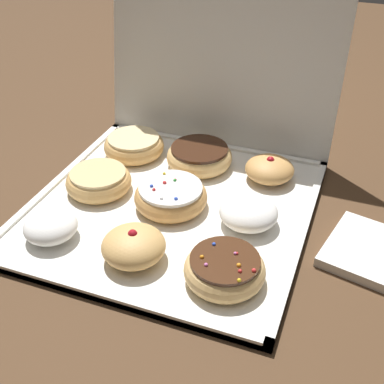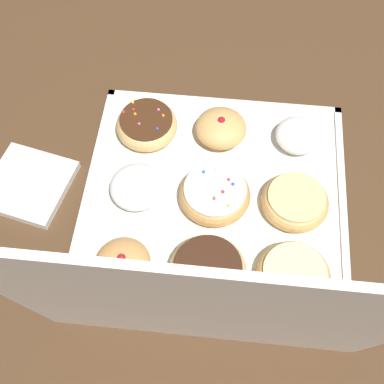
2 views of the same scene
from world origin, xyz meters
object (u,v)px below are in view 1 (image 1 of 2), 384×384
Objects in this scene: chocolate_frosted_donut_7 at (199,156)px; jelly_filled_donut_1 at (131,245)px; powdered_filled_donut_0 at (51,226)px; sprinkle_donut_2 at (225,269)px; glazed_ring_donut_6 at (134,145)px; sprinkle_donut_4 at (172,195)px; powdered_filled_donut_5 at (249,212)px; jelly_filled_donut_8 at (270,169)px; donut_box at (171,208)px; glazed_ring_donut_3 at (98,181)px; napkin_stack at (374,254)px.

jelly_filled_donut_1 is at bearing -90.74° from chocolate_frosted_donut_7.
sprinkle_donut_2 is at bearing 0.83° from powdered_filled_donut_0.
sprinkle_donut_2 is 0.37m from glazed_ring_donut_6.
sprinkle_donut_4 is 0.13m from powdered_filled_donut_5.
glazed_ring_donut_6 is 1.33× the size of jelly_filled_donut_8.
sprinkle_donut_4 is (0.14, 0.14, -0.00)m from powdered_filled_donut_0.
jelly_filled_donut_8 is at bearing 89.75° from powdered_filled_donut_5.
powdered_filled_donut_5 is (-0.00, 0.13, 0.00)m from sprinkle_donut_2.
glazed_ring_donut_6 is at bearing 134.90° from donut_box.
jelly_filled_donut_1 is 0.31m from jelly_filled_donut_8.
powdered_filled_donut_0 is 0.88× the size of jelly_filled_donut_1.
jelly_filled_donut_8 reaches higher than powdered_filled_donut_0.
powdered_filled_donut_5 is at bearing 91.36° from sprinkle_donut_2.
jelly_filled_donut_1 is 0.82× the size of sprinkle_donut_2.
glazed_ring_donut_3 and glazed_ring_donut_6 have the same top height.
powdered_filled_donut_0 is 0.67× the size of chocolate_frosted_donut_7.
glazed_ring_donut_3 is (-0.27, 0.13, -0.00)m from sprinkle_donut_2.
jelly_filled_donut_8 is at bearing 144.12° from napkin_stack.
jelly_filled_donut_8 reaches higher than sprinkle_donut_2.
powdered_filled_donut_0 is 0.72× the size of glazed_ring_donut_3.
glazed_ring_donut_3 is 0.46m from napkin_stack.
powdered_filled_donut_0 is (-0.14, -0.14, 0.02)m from donut_box.
powdered_filled_donut_5 is 0.19m from chocolate_frosted_donut_7.
donut_box is 3.88× the size of glazed_ring_donut_6.
donut_box is at bearing 44.69° from powdered_filled_donut_0.
glazed_ring_donut_3 is at bearing -133.82° from chocolate_frosted_donut_7.
glazed_ring_donut_6 is at bearing 115.28° from jelly_filled_donut_1.
napkin_stack is (0.19, -0.14, -0.02)m from jelly_filled_donut_8.
sprinkle_donut_4 reaches higher than glazed_ring_donut_6.
chocolate_frosted_donut_7 is at bearing 46.18° from glazed_ring_donut_3.
jelly_filled_donut_1 reaches higher than glazed_ring_donut_6.
donut_box is 0.14m from jelly_filled_donut_1.
powdered_filled_donut_0 is at bearing -135.00° from sprinkle_donut_4.
sprinkle_donut_4 is at bearing 45.00° from powdered_filled_donut_0.
chocolate_frosted_donut_7 is at bearing 90.76° from sprinkle_donut_4.
jelly_filled_donut_8 is at bearing 46.24° from donut_box.
donut_box is 0.14m from chocolate_frosted_donut_7.
powdered_filled_donut_5 is at bearing 0.00° from donut_box.
chocolate_frosted_donut_7 is (0.13, 0.14, 0.00)m from glazed_ring_donut_3.
glazed_ring_donut_3 is 0.93× the size of sprinkle_donut_4.
glazed_ring_donut_6 is (0.00, 0.13, 0.00)m from glazed_ring_donut_3.
donut_box is 0.19m from glazed_ring_donut_6.
chocolate_frosted_donut_7 is (-0.00, 0.14, 0.02)m from donut_box.
donut_box is 3.31× the size of napkin_stack.
donut_box is 5.16× the size of jelly_filled_donut_8.
glazed_ring_donut_6 is (-0.13, 0.13, 0.02)m from donut_box.
sprinkle_donut_4 is at bearing 179.26° from napkin_stack.
glazed_ring_donut_3 is at bearing -179.99° from napkin_stack.
sprinkle_donut_2 is at bearing -44.92° from glazed_ring_donut_6.
jelly_filled_donut_1 is 0.77× the size of sprinkle_donut_4.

